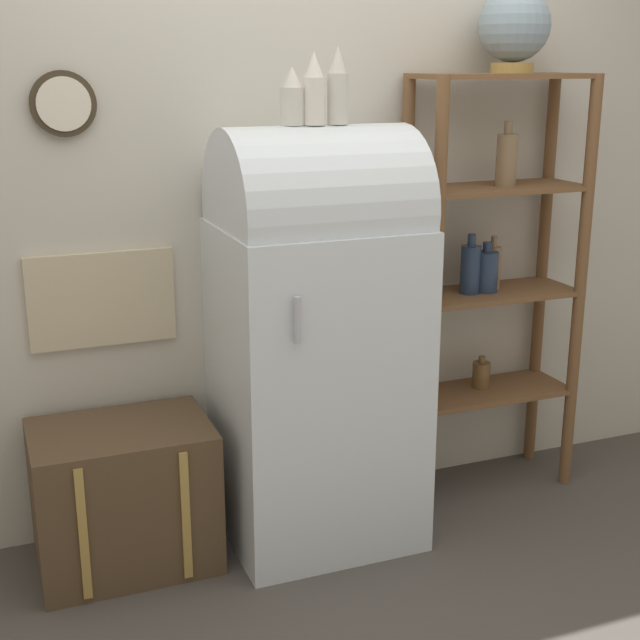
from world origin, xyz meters
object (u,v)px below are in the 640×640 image
Objects in this scene: refrigerator at (316,333)px; vase_left at (292,98)px; vase_right at (338,88)px; suitcase_trunk at (124,496)px; globe at (514,27)px; vase_center at (314,91)px.

refrigerator is 8.05× the size of vase_left.
refrigerator is at bearing 177.58° from vase_right.
suitcase_trunk is 3.24× the size of vase_left.
refrigerator is 2.48× the size of suitcase_trunk.
globe is 0.84m from vase_right.
vase_center is (0.73, -0.05, 1.43)m from suitcase_trunk.
suitcase_trunk is at bearing 177.44° from vase_left.
vase_left is at bearing -2.56° from suitcase_trunk.
vase_left is 0.08m from vase_center.
vase_left is 0.73× the size of vase_right.
vase_center is 0.92× the size of vase_right.
vase_right is at bearing -5.94° from vase_left.
suitcase_trunk is 1.61m from vase_center.
refrigerator is 0.92m from suitcase_trunk.
globe is at bearing 9.03° from vase_center.
vase_center is (-0.89, -0.14, -0.23)m from globe.
refrigerator is at bearing 39.56° from vase_center.
vase_right is at bearing -3.23° from suitcase_trunk.
vase_center reaches higher than vase_left.
vase_left reaches higher than suitcase_trunk.
suitcase_trunk is (-0.74, 0.04, -0.55)m from refrigerator.
vase_right is (0.08, -0.00, 0.89)m from refrigerator.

